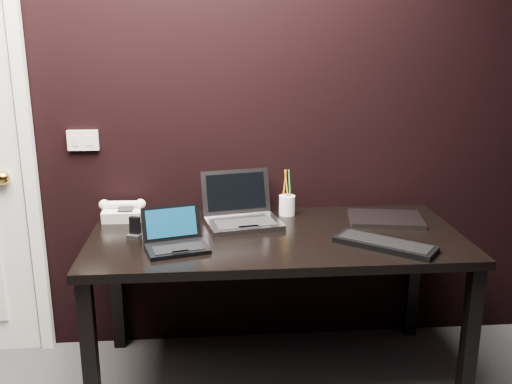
{
  "coord_description": "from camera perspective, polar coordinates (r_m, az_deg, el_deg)",
  "views": [
    {
      "loc": [
        0.01,
        -1.05,
        1.63
      ],
      "look_at": [
        0.2,
        1.35,
        0.96
      ],
      "focal_mm": 40.0,
      "sensor_mm": 36.0,
      "label": 1
    }
  ],
  "objects": [
    {
      "name": "wall_back",
      "position": [
        2.87,
        -4.84,
        8.93
      ],
      "size": [
        4.0,
        0.0,
        4.0
      ],
      "primitive_type": "plane",
      "rotation": [
        1.57,
        0.0,
        0.0
      ],
      "color": "black",
      "rests_on": "ground"
    },
    {
      "name": "silver_laptop",
      "position": [
        2.76,
        -1.44,
        -2.25
      ],
      "size": [
        0.4,
        0.37,
        0.24
      ],
      "color": "gray",
      "rests_on": "desk"
    },
    {
      "name": "desk_phone",
      "position": [
        2.9,
        -13.14,
        -1.87
      ],
      "size": [
        0.23,
        0.18,
        0.11
      ],
      "color": "silver",
      "rests_on": "desk"
    },
    {
      "name": "desk",
      "position": [
        2.65,
        2.0,
        -5.82
      ],
      "size": [
        1.7,
        0.8,
        0.74
      ],
      "color": "black",
      "rests_on": "ground"
    },
    {
      "name": "wall_switch",
      "position": [
        2.95,
        -16.92,
        4.97
      ],
      "size": [
        0.15,
        0.02,
        0.1
      ],
      "color": "silver",
      "rests_on": "wall_back"
    },
    {
      "name": "mobile_phone",
      "position": [
        2.62,
        -12.03,
        -3.78
      ],
      "size": [
        0.07,
        0.06,
        0.1
      ],
      "color": "black",
      "rests_on": "desk"
    },
    {
      "name": "closed_laptop",
      "position": [
        2.87,
        12.84,
        -2.65
      ],
      "size": [
        0.38,
        0.3,
        0.02
      ],
      "color": "#97969B",
      "rests_on": "desk"
    },
    {
      "name": "ext_keyboard",
      "position": [
        2.53,
        12.76,
        -5.1
      ],
      "size": [
        0.43,
        0.38,
        0.03
      ],
      "color": "black",
      "rests_on": "desk"
    },
    {
      "name": "netbook",
      "position": [
        2.47,
        -8.05,
        -4.85
      ],
      "size": [
        0.31,
        0.29,
        0.16
      ],
      "color": "black",
      "rests_on": "desk"
    },
    {
      "name": "pen_cup",
      "position": [
        2.89,
        3.12,
        -1.24
      ],
      "size": [
        0.09,
        0.09,
        0.24
      ],
      "color": "white",
      "rests_on": "desk"
    }
  ]
}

